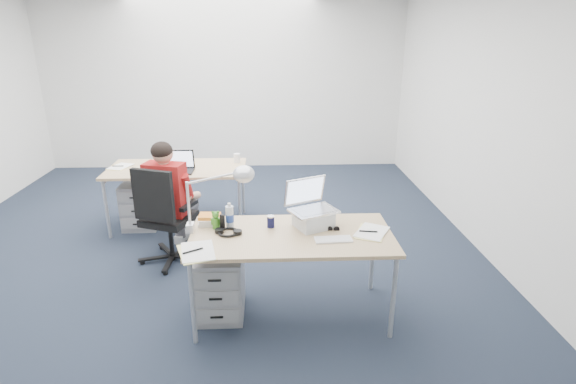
{
  "coord_description": "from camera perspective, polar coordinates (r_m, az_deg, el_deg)",
  "views": [
    {
      "loc": [
        0.73,
        -4.19,
        2.23
      ],
      "look_at": [
        0.9,
        -0.32,
        0.85
      ],
      "focal_mm": 28.0,
      "sensor_mm": 36.0,
      "label": 1
    }
  ],
  "objects": [
    {
      "name": "floor",
      "position": [
        4.81,
        -11.11,
        -8.47
      ],
      "size": [
        7.0,
        7.0,
        0.0
      ],
      "primitive_type": "plane",
      "color": "#19212D",
      "rests_on": "ground"
    },
    {
      "name": "room",
      "position": [
        4.29,
        -12.63,
        12.19
      ],
      "size": [
        6.02,
        7.02,
        2.8
      ],
      "color": "silver",
      "rests_on": "ground"
    },
    {
      "name": "desk_near",
      "position": [
        3.58,
        0.46,
        -6.03
      ],
      "size": [
        1.6,
        0.8,
        0.73
      ],
      "color": "tan",
      "rests_on": "ground"
    },
    {
      "name": "desk_far",
      "position": [
        5.47,
        -13.9,
        2.57
      ],
      "size": [
        1.6,
        0.8,
        0.73
      ],
      "color": "tan",
      "rests_on": "ground"
    },
    {
      "name": "office_chair",
      "position": [
        4.73,
        -14.92,
        -5.32
      ],
      "size": [
        0.84,
        0.84,
        1.04
      ],
      "rotation": [
        0.0,
        0.0,
        -0.36
      ],
      "color": "black",
      "rests_on": "ground"
    },
    {
      "name": "seated_person",
      "position": [
        4.75,
        -14.37,
        -0.85
      ],
      "size": [
        0.49,
        0.74,
        1.24
      ],
      "rotation": [
        0.0,
        0.0,
        -0.26
      ],
      "color": "#A41817",
      "rests_on": "ground"
    },
    {
      "name": "drawer_pedestal_near",
      "position": [
        3.84,
        -8.75,
        -11.29
      ],
      "size": [
        0.4,
        0.5,
        0.55
      ],
      "primitive_type": "cube",
      "color": "#929497",
      "rests_on": "ground"
    },
    {
      "name": "drawer_pedestal_far",
      "position": [
        5.72,
        -18.08,
        -1.43
      ],
      "size": [
        0.4,
        0.5,
        0.55
      ],
      "primitive_type": "cube",
      "color": "#929497",
      "rests_on": "ground"
    },
    {
      "name": "silver_laptop",
      "position": [
        3.62,
        3.29,
        -1.66
      ],
      "size": [
        0.45,
        0.41,
        0.38
      ],
      "primitive_type": null,
      "rotation": [
        0.0,
        0.0,
        0.44
      ],
      "color": "silver",
      "rests_on": "desk_near"
    },
    {
      "name": "wireless_keyboard",
      "position": [
        3.47,
        5.77,
        -6.01
      ],
      "size": [
        0.29,
        0.13,
        0.01
      ],
      "primitive_type": "cube",
      "rotation": [
        0.0,
        0.0,
        0.06
      ],
      "color": "white",
      "rests_on": "desk_near"
    },
    {
      "name": "computer_mouse",
      "position": [
        3.6,
        2.22,
        -4.78
      ],
      "size": [
        0.11,
        0.13,
        0.04
      ],
      "primitive_type": "ellipsoid",
      "rotation": [
        0.0,
        0.0,
        0.43
      ],
      "color": "white",
      "rests_on": "desk_near"
    },
    {
      "name": "headphones",
      "position": [
        3.59,
        -7.58,
        -5.0
      ],
      "size": [
        0.25,
        0.21,
        0.04
      ],
      "primitive_type": null,
      "rotation": [
        0.0,
        0.0,
        -0.21
      ],
      "color": "black",
      "rests_on": "desk_near"
    },
    {
      "name": "can_koozie",
      "position": [
        3.67,
        -2.21,
        -3.76
      ],
      "size": [
        0.07,
        0.07,
        0.1
      ],
      "primitive_type": "cylinder",
      "rotation": [
        0.0,
        0.0,
        0.17
      ],
      "color": "#121438",
      "rests_on": "desk_near"
    },
    {
      "name": "water_bottle",
      "position": [
        3.67,
        -7.42,
        -2.95
      ],
      "size": [
        0.07,
        0.07,
        0.21
      ],
      "primitive_type": "cylinder",
      "rotation": [
        0.0,
        0.0,
        -0.13
      ],
      "color": "silver",
      "rests_on": "desk_near"
    },
    {
      "name": "bear_figurine",
      "position": [
        3.68,
        -9.16,
        -3.49
      ],
      "size": [
        0.09,
        0.07,
        0.15
      ],
      "primitive_type": null,
      "rotation": [
        0.0,
        0.0,
        -0.07
      ],
      "color": "#28761F",
      "rests_on": "desk_near"
    },
    {
      "name": "book_stack",
      "position": [
        3.78,
        -9.86,
        -3.46
      ],
      "size": [
        0.19,
        0.15,
        0.08
      ],
      "primitive_type": "cube",
      "rotation": [
        0.0,
        0.0,
        -0.04
      ],
      "color": "silver",
      "rests_on": "desk_near"
    },
    {
      "name": "cordless_phone",
      "position": [
        3.64,
        -8.32,
        -3.84
      ],
      "size": [
        0.04,
        0.03,
        0.13
      ],
      "primitive_type": "cube",
      "rotation": [
        0.0,
        0.0,
        -0.27
      ],
      "color": "black",
      "rests_on": "desk_near"
    },
    {
      "name": "papers_left",
      "position": [
        3.34,
        -11.6,
        -7.49
      ],
      "size": [
        0.31,
        0.38,
        0.01
      ],
      "primitive_type": "cube",
      "rotation": [
        0.0,
        0.0,
        0.25
      ],
      "color": "#EBE188",
      "rests_on": "desk_near"
    },
    {
      "name": "papers_right",
      "position": [
        3.64,
        10.47,
        -5.08
      ],
      "size": [
        0.33,
        0.37,
        0.01
      ],
      "primitive_type": "cube",
      "rotation": [
        0.0,
        0.0,
        -0.47
      ],
      "color": "#EBE188",
      "rests_on": "desk_near"
    },
    {
      "name": "sunglasses",
      "position": [
        3.63,
        5.74,
        -4.71
      ],
      "size": [
        0.11,
        0.05,
        0.02
      ],
      "primitive_type": null,
      "rotation": [
        0.0,
        0.0,
        -0.04
      ],
      "color": "black",
      "rests_on": "desk_near"
    },
    {
      "name": "desk_lamp",
      "position": [
        3.56,
        -9.9,
        -0.76
      ],
      "size": [
        0.51,
        0.21,
        0.56
      ],
      "primitive_type": null,
      "rotation": [
        0.0,
        0.0,
        -0.06
      ],
      "color": "silver",
      "rests_on": "desk_near"
    },
    {
      "name": "dark_laptop",
      "position": [
        5.23,
        -13.9,
        3.77
      ],
      "size": [
        0.35,
        0.34,
        0.25
      ],
      "primitive_type": null,
      "rotation": [
        0.0,
        0.0,
        -0.01
      ],
      "color": "black",
      "rests_on": "desk_far"
    },
    {
      "name": "far_cup",
      "position": [
        5.53,
        -6.51,
        4.31
      ],
      "size": [
        0.1,
        0.1,
        0.11
      ],
      "primitive_type": "cylinder",
      "rotation": [
        0.0,
        0.0,
        -0.42
      ],
      "color": "white",
      "rests_on": "desk_far"
    },
    {
      "name": "far_papers",
      "position": [
        5.67,
        -20.6,
        3.01
      ],
      "size": [
        0.27,
        0.33,
        0.01
      ],
      "primitive_type": "cube",
      "rotation": [
        0.0,
        0.0,
        -0.31
      ],
      "color": "white",
      "rests_on": "desk_far"
    }
  ]
}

